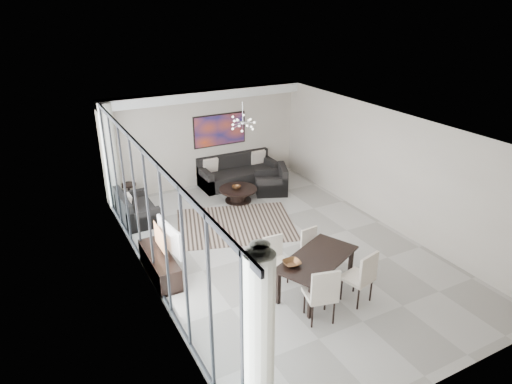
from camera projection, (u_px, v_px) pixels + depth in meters
room_shell at (300, 187)px, 10.12m from camera, size 6.00×9.00×2.90m
window_wall at (153, 218)px, 8.68m from camera, size 0.37×8.95×2.90m
soffit at (205, 95)px, 12.88m from camera, size 5.98×0.40×0.26m
painting at (220, 130)px, 13.68m from camera, size 1.68×0.04×0.98m
chandelier at (243, 123)px, 11.72m from camera, size 0.66×0.66×0.71m
rug at (235, 224)px, 11.61m from camera, size 3.45×3.02×0.01m
coffee_table at (238, 194)px, 12.87m from camera, size 1.07×1.07×0.38m
bowl_coffee at (236, 187)px, 12.79m from camera, size 0.28×0.28×0.08m
sofa_main at (238, 174)px, 14.06m from camera, size 2.39×0.98×0.87m
loveseat at (136, 211)px, 11.77m from camera, size 0.83×1.48×0.74m
armchair at (272, 183)px, 13.44m from camera, size 1.19×1.22×0.79m
side_table at (129, 190)px, 12.66m from camera, size 0.42×0.42×0.58m
tv_console at (160, 265)px, 9.42m from camera, size 0.45×1.60×0.50m
television at (165, 239)px, 9.28m from camera, size 0.25×1.09×0.62m
dining_table at (317, 262)px, 8.78m from camera, size 1.99×1.55×0.74m
dining_chair_sw at (322, 292)px, 7.89m from camera, size 0.62×0.62×1.12m
dining_chair_se at (363, 275)px, 8.42m from camera, size 0.60×0.60×1.09m
dining_chair_nw at (275, 255)px, 9.20m from camera, size 0.46×0.46×0.94m
dining_chair_ne at (311, 246)px, 9.60m from camera, size 0.45×0.45×0.90m
bowl_dining at (292, 263)px, 8.48m from camera, size 0.35×0.35×0.08m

